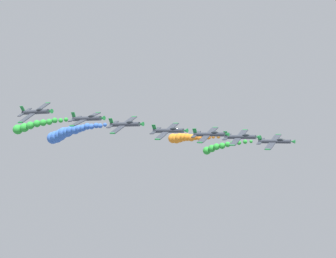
% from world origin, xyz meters
% --- Properties ---
extents(airplane_lead, '(8.77, 10.35, 4.47)m').
position_xyz_m(airplane_lead, '(-24.13, 19.26, 67.77)').
color(airplane_lead, '#333842').
extents(smoke_trail_lead, '(3.55, 17.02, 4.73)m').
position_xyz_m(smoke_trail_lead, '(-25.22, 0.90, 65.82)').
color(smoke_trail_lead, green).
extents(airplane_left_inner, '(8.70, 10.35, 4.62)m').
position_xyz_m(airplane_left_inner, '(-16.99, 12.28, 69.00)').
color(airplane_left_inner, '#333842').
extents(smoke_trail_left_inner, '(5.94, 19.93, 3.17)m').
position_xyz_m(smoke_trail_left_inner, '(-19.59, -7.97, 68.67)').
color(smoke_trail_left_inner, orange).
extents(airplane_right_inner, '(8.78, 10.35, 4.46)m').
position_xyz_m(airplane_right_inner, '(-8.98, 7.11, 69.68)').
color(airplane_right_inner, '#333842').
extents(airplane_left_outer, '(8.71, 10.35, 4.59)m').
position_xyz_m(airplane_left_outer, '(0.56, 0.63, 70.60)').
color(airplane_left_outer, '#333842').
extents(airplane_right_outer, '(8.65, 10.35, 4.72)m').
position_xyz_m(airplane_right_outer, '(8.94, -6.58, 72.13)').
color(airplane_right_outer, '#333842').
extents(smoke_trail_right_outer, '(3.78, 23.42, 5.69)m').
position_xyz_m(smoke_trail_right_outer, '(8.06, -29.51, 69.87)').
color(smoke_trail_right_outer, blue).
extents(airplane_trailing, '(9.01, 10.35, 3.89)m').
position_xyz_m(airplane_trailing, '(16.32, -12.28, 73.43)').
color(airplane_trailing, '#333842').
extents(smoke_trail_trailing, '(4.28, 17.79, 4.25)m').
position_xyz_m(smoke_trail_trailing, '(17.91, -31.16, 71.87)').
color(smoke_trail_trailing, green).
extents(airplane_high_slot, '(8.28, 10.35, 5.40)m').
position_xyz_m(airplane_high_slot, '(24.71, -20.54, 74.90)').
color(airplane_high_slot, '#333842').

